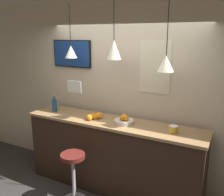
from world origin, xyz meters
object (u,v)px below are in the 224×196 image
at_px(fruit_bowl, 124,120).
at_px(spread_jar, 174,129).
at_px(bar_stool, 73,170).
at_px(mounted_tv, 72,54).
at_px(juice_bottle, 55,105).

bearing_deg(fruit_bowl, spread_jar, 0.47).
distance_m(bar_stool, spread_jar, 1.49).
bearing_deg(spread_jar, fruit_bowl, -179.53).
bearing_deg(mounted_tv, juice_bottle, -107.62).
bearing_deg(fruit_bowl, juice_bottle, 179.74).
xyz_separation_m(bar_stool, spread_jar, (1.24, 0.53, 0.65)).
bearing_deg(juice_bottle, bar_stool, -35.75).
relative_size(fruit_bowl, spread_jar, 2.50).
bearing_deg(mounted_tv, bar_stool, -55.29).
bearing_deg(fruit_bowl, bar_stool, -135.12).
bearing_deg(fruit_bowl, mounted_tv, 162.06).
relative_size(fruit_bowl, juice_bottle, 1.10).
bearing_deg(juice_bottle, mounted_tv, 72.38).
bearing_deg(juice_bottle, fruit_bowl, -0.26).
bearing_deg(bar_stool, fruit_bowl, 44.88).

